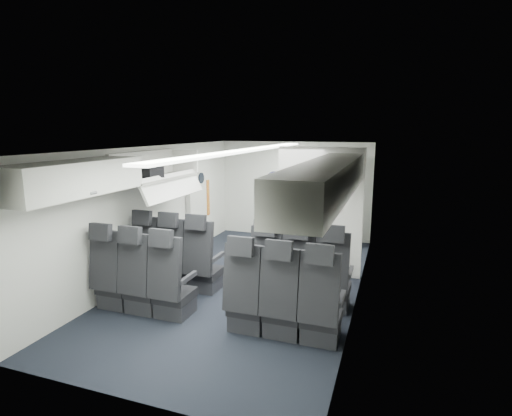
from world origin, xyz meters
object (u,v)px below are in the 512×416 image
Objects in this scene: boarding_door at (199,202)px; carry_on_bag at (149,170)px; seat_row_mid at (208,293)px; galley_unit at (335,200)px; seat_row_front at (235,270)px; flight_attendant at (277,213)px.

carry_on_bag is at bearing -83.62° from boarding_door.
galley_unit is (0.95, 4.15, 0.55)m from seat_row_mid.
galley_unit is at bearing 73.72° from seat_row_front.
seat_row_front is at bearing -106.28° from galley_unit.
seat_row_mid is at bearing -102.88° from galley_unit.
flight_attendant is (-0.01, 2.19, 0.41)m from seat_row_front.
flight_attendant reaches higher than seat_row_mid.
boarding_door is (-2.59, -1.17, 0.00)m from galley_unit.
flight_attendant is at bearing 90.16° from seat_row_front.
boarding_door is 2.24m from carry_on_bag.
boarding_door is at bearing 113.39° from carry_on_bag.
seat_row_front is 3.43m from galley_unit.
flight_attendant is 4.18× the size of carry_on_bag.
seat_row_mid is 2.20m from carry_on_bag.
carry_on_bag is at bearing 135.01° from flight_attendant.
flight_attendant is at bearing 3.83° from boarding_door.
flight_attendant is (-0.96, -1.06, -0.14)m from galley_unit.
flight_attendant is at bearing 74.04° from carry_on_bag.
galley_unit reaches higher than seat_row_front.
carry_on_bag reaches higher than flight_attendant.
galley_unit is at bearing 70.80° from carry_on_bag.
galley_unit is at bearing 24.28° from boarding_door.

